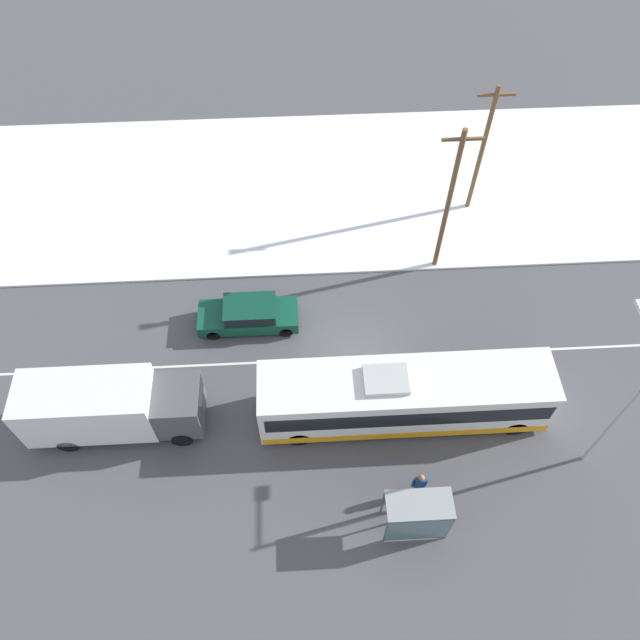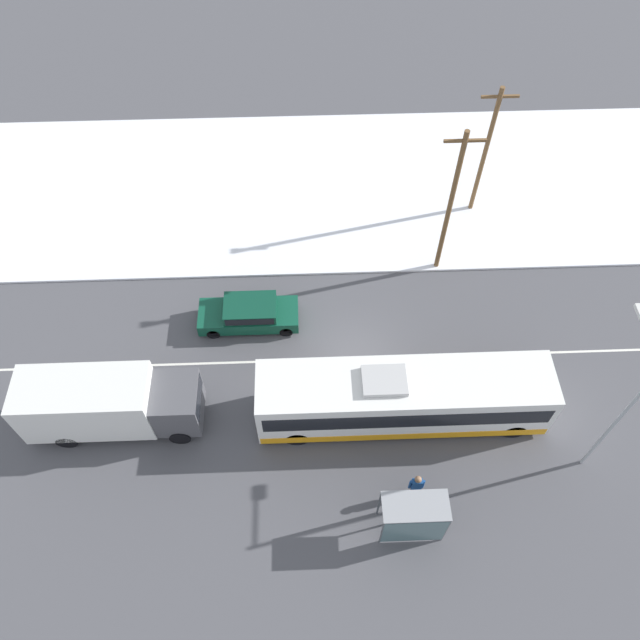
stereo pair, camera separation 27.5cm
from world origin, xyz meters
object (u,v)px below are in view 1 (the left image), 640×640
pedestrian_at_stop (420,483)px  bus_shelter (419,518)px  box_truck (108,406)px  city_bus (405,397)px  utility_pole_snowlot (482,149)px  sedan_car (249,314)px  streetlamp (626,391)px  utility_pole_roadside (449,202)px

pedestrian_at_stop → bus_shelter: size_ratio=0.69×
bus_shelter → box_truck: bearing=156.6°
bus_shelter → city_bus: bearing=88.1°
utility_pole_snowlot → sedan_car: bearing=-148.6°
bus_shelter → streetlamp: (7.57, 3.11, 3.34)m
city_bus → box_truck: (-12.35, 0.12, 0.18)m
city_bus → utility_pole_snowlot: size_ratio=1.59×
sedan_car → pedestrian_at_stop: 11.18m
city_bus → bus_shelter: (-0.17, -5.15, 0.11)m
pedestrian_at_stop → utility_pole_roadside: 12.78m
box_truck → utility_pole_roadside: size_ratio=0.86×
bus_shelter → utility_pole_roadside: size_ratio=0.29×
box_truck → pedestrian_at_stop: size_ratio=4.26×
sedan_car → utility_pole_snowlot: utility_pole_snowlot is taller
box_truck → bus_shelter: size_ratio=2.95×
box_truck → utility_pole_snowlot: utility_pole_snowlot is taller
box_truck → sedan_car: bearing=42.1°
streetlamp → bus_shelter: bearing=-157.7°
sedan_car → utility_pole_roadside: 10.70m
pedestrian_at_stop → utility_pole_snowlot: size_ratio=0.22×
city_bus → pedestrian_at_stop: 3.62m
city_bus → sedan_car: bearing=141.9°
city_bus → streetlamp: 8.41m
bus_shelter → streetlamp: 8.84m
pedestrian_at_stop → utility_pole_snowlot: 17.25m
utility_pole_roadside → utility_pole_snowlot: bearing=58.7°
pedestrian_at_stop → sedan_car: bearing=127.8°
sedan_car → city_bus: bearing=141.9°
box_truck → pedestrian_at_stop: box_truck is taller
utility_pole_snowlot → streetlamp: bearing=-82.1°
sedan_car → utility_pole_roadside: size_ratio=0.56×
city_bus → bus_shelter: 5.15m
box_truck → utility_pole_snowlot: size_ratio=0.95×
utility_pole_roadside → pedestrian_at_stop: bearing=-102.5°
utility_pole_roadside → streetlamp: bearing=-66.5°
streetlamp → utility_pole_snowlot: size_ratio=1.04×
utility_pole_snowlot → box_truck: bearing=-144.9°
pedestrian_at_stop → bus_shelter: 1.71m
sedan_car → utility_pole_roadside: utility_pole_roadside is taller
streetlamp → pedestrian_at_stop: bearing=-167.9°
city_bus → box_truck: size_ratio=1.66×
box_truck → streetlamp: size_ratio=0.92×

